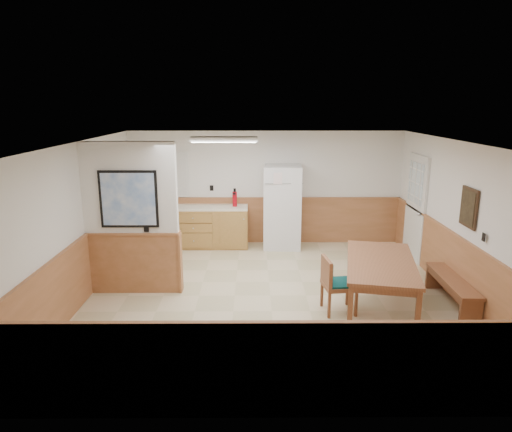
{
  "coord_description": "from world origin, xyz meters",
  "views": [
    {
      "loc": [
        -0.28,
        -6.96,
        3.07
      ],
      "look_at": [
        -0.23,
        0.4,
        1.25
      ],
      "focal_mm": 32.0,
      "sensor_mm": 36.0,
      "label": 1
    }
  ],
  "objects_px": {
    "dining_table": "(381,267)",
    "dining_chair": "(333,281)",
    "soap_bottle": "(166,201)",
    "dining_bench": "(452,285)",
    "fire_extinguisher": "(235,199)",
    "refrigerator": "(283,207)"
  },
  "relations": [
    {
      "from": "dining_table",
      "to": "dining_chair",
      "type": "xyz_separation_m",
      "value": [
        -0.74,
        -0.16,
        -0.17
      ]
    },
    {
      "from": "dining_chair",
      "to": "dining_table",
      "type": "bearing_deg",
      "value": 5.18
    },
    {
      "from": "dining_table",
      "to": "soap_bottle",
      "type": "bearing_deg",
      "value": 152.9
    },
    {
      "from": "dining_bench",
      "to": "fire_extinguisher",
      "type": "relative_size",
      "value": 3.8
    },
    {
      "from": "dining_table",
      "to": "dining_chair",
      "type": "bearing_deg",
      "value": -156.07
    },
    {
      "from": "refrigerator",
      "to": "dining_chair",
      "type": "height_order",
      "value": "refrigerator"
    },
    {
      "from": "refrigerator",
      "to": "dining_table",
      "type": "height_order",
      "value": "refrigerator"
    },
    {
      "from": "refrigerator",
      "to": "dining_chair",
      "type": "distance_m",
      "value": 3.3
    },
    {
      "from": "dining_chair",
      "to": "fire_extinguisher",
      "type": "distance_m",
      "value": 3.69
    },
    {
      "from": "dining_table",
      "to": "soap_bottle",
      "type": "xyz_separation_m",
      "value": [
        -3.81,
        3.08,
        0.36
      ]
    },
    {
      "from": "dining_table",
      "to": "dining_chair",
      "type": "height_order",
      "value": "dining_chair"
    },
    {
      "from": "dining_bench",
      "to": "soap_bottle",
      "type": "height_order",
      "value": "soap_bottle"
    },
    {
      "from": "dining_chair",
      "to": "soap_bottle",
      "type": "xyz_separation_m",
      "value": [
        -3.07,
        3.24,
        0.53
      ]
    },
    {
      "from": "dining_bench",
      "to": "fire_extinguisher",
      "type": "bearing_deg",
      "value": 140.1
    },
    {
      "from": "refrigerator",
      "to": "fire_extinguisher",
      "type": "distance_m",
      "value": 1.05
    },
    {
      "from": "fire_extinguisher",
      "to": "soap_bottle",
      "type": "bearing_deg",
      "value": 174.82
    },
    {
      "from": "dining_bench",
      "to": "dining_chair",
      "type": "bearing_deg",
      "value": -172.39
    },
    {
      "from": "dining_chair",
      "to": "fire_extinguisher",
      "type": "xyz_separation_m",
      "value": [
        -1.6,
        3.28,
        0.58
      ]
    },
    {
      "from": "fire_extinguisher",
      "to": "soap_bottle",
      "type": "relative_size",
      "value": 1.65
    },
    {
      "from": "dining_bench",
      "to": "dining_chair",
      "type": "relative_size",
      "value": 1.76
    },
    {
      "from": "refrigerator",
      "to": "soap_bottle",
      "type": "height_order",
      "value": "refrigerator"
    },
    {
      "from": "dining_table",
      "to": "dining_bench",
      "type": "relative_size",
      "value": 1.44
    }
  ]
}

